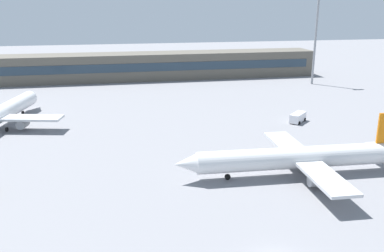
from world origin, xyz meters
name	(u,v)px	position (x,y,z in m)	size (l,w,h in m)	color
ground_plane	(197,140)	(0.00, 40.00, 0.00)	(400.00, 400.00, 0.00)	gray
terminal_building	(156,66)	(0.00, 109.33, 4.50)	(112.66, 12.13, 9.00)	#5B564C
airplane_near	(297,158)	(11.48, 20.61, 2.87)	(38.12, 26.57, 9.42)	silver
service_van_white	(298,117)	(24.70, 48.18, 1.11)	(5.14, 5.05, 2.08)	white
floodlight_tower_east	(316,31)	(49.05, 89.46, 17.14)	(3.20, 0.80, 30.12)	gray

